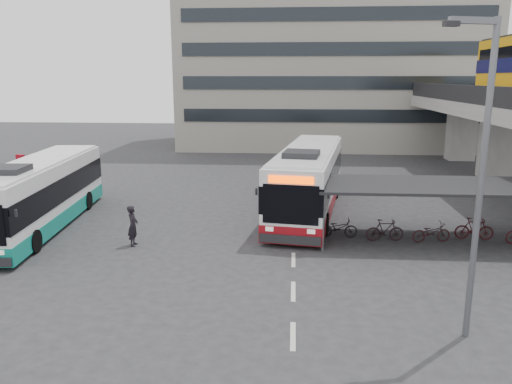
# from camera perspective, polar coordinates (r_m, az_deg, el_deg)

# --- Properties ---
(ground) EXTENTS (120.00, 120.00, 0.00)m
(ground) POSITION_cam_1_polar(r_m,az_deg,el_deg) (20.13, -2.90, -7.57)
(ground) COLOR #28282B
(ground) RESTS_ON ground
(bike_shelter) EXTENTS (10.00, 4.00, 2.54)m
(bike_shelter) POSITION_cam_1_polar(r_m,az_deg,el_deg) (23.20, 19.38, -1.59)
(bike_shelter) COLOR #595B60
(bike_shelter) RESTS_ON ground
(office_block) EXTENTS (30.00, 15.00, 25.00)m
(office_block) POSITION_cam_1_polar(r_m,az_deg,el_deg) (55.09, 8.46, 18.46)
(office_block) COLOR gray
(office_block) RESTS_ON ground
(road_markings) EXTENTS (0.15, 7.60, 0.01)m
(road_markings) POSITION_cam_1_polar(r_m,az_deg,el_deg) (17.20, 4.28, -11.24)
(road_markings) COLOR beige
(road_markings) RESTS_ON ground
(bus_main) EXTENTS (4.51, 12.83, 3.72)m
(bus_main) POSITION_cam_1_polar(r_m,az_deg,el_deg) (26.71, 6.01, 1.37)
(bus_main) COLOR white
(bus_main) RESTS_ON ground
(bus_teal) EXTENTS (3.64, 11.92, 3.47)m
(bus_teal) POSITION_cam_1_polar(r_m,az_deg,el_deg) (25.95, -23.49, -0.24)
(bus_teal) COLOR white
(bus_teal) RESTS_ON ground
(pedestrian) EXTENTS (0.46, 0.67, 1.76)m
(pedestrian) POSITION_cam_1_polar(r_m,az_deg,el_deg) (21.94, -13.89, -3.77)
(pedestrian) COLOR black
(pedestrian) RESTS_ON ground
(lamp_post) EXTENTS (1.47, 0.53, 8.49)m
(lamp_post) POSITION_cam_1_polar(r_m,az_deg,el_deg) (14.07, 24.12, 2.80)
(lamp_post) COLOR #595B60
(lamp_post) RESTS_ON ground
(sign_totem_north) EXTENTS (0.56, 0.28, 2.62)m
(sign_totem_north) POSITION_cam_1_polar(r_m,az_deg,el_deg) (32.81, -25.16, 1.70)
(sign_totem_north) COLOR #9B0916
(sign_totem_north) RESTS_ON ground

